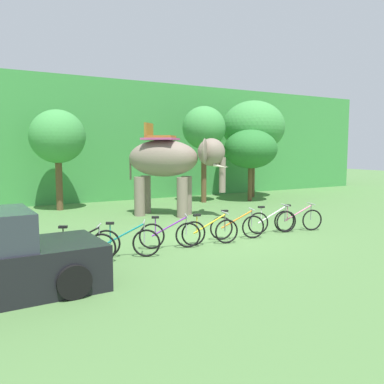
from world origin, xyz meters
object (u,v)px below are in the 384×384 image
at_px(bike_yellow, 210,231).
at_px(bike_pink, 298,220).
at_px(tree_center, 204,129).
at_px(bike_teal, 126,242).
at_px(bike_purple, 170,234).
at_px(bike_white, 272,221).
at_px(tree_left, 251,149).
at_px(tree_center_right, 253,127).
at_px(bike_black, 80,247).
at_px(tree_right, 58,137).
at_px(bike_orange, 237,227).
at_px(elephant, 171,162).

bearing_deg(bike_yellow, bike_pink, 2.92).
relative_size(tree_center, bike_teal, 3.13).
relative_size(bike_purple, bike_white, 0.96).
bearing_deg(tree_left, tree_center_right, 47.49).
xyz_separation_m(bike_purple, bike_pink, (4.76, -0.01, 0.00)).
relative_size(bike_black, bike_purple, 0.96).
height_order(tree_right, bike_pink, tree_right).
relative_size(tree_right, bike_orange, 2.72).
height_order(tree_center_right, bike_yellow, tree_center_right).
bearing_deg(bike_teal, tree_center, 48.33).
xyz_separation_m(tree_center, bike_black, (-8.35, -8.03, -3.36)).
distance_m(bike_black, bike_purple, 2.51).
bearing_deg(bike_teal, tree_right, 88.61).
height_order(tree_right, bike_teal, tree_right).
relative_size(bike_yellow, bike_orange, 1.03).
distance_m(tree_center, bike_orange, 9.22).
relative_size(tree_center_right, bike_teal, 3.47).
relative_size(bike_black, bike_yellow, 0.92).
height_order(tree_center, bike_purple, tree_center).
height_order(tree_right, bike_orange, tree_right).
relative_size(tree_center, tree_center_right, 0.90).
bearing_deg(elephant, bike_pink, -65.95).
relative_size(tree_left, elephant, 0.99).
bearing_deg(bike_teal, bike_black, 175.84).
bearing_deg(tree_center_right, elephant, -153.55).
height_order(tree_center, bike_white, tree_center).
distance_m(bike_orange, bike_white, 1.50).
distance_m(tree_right, bike_purple, 9.27).
bearing_deg(bike_pink, bike_orange, 179.42).
xyz_separation_m(tree_center, bike_yellow, (-4.66, -8.02, -3.36)).
height_order(bike_black, bike_teal, same).
height_order(bike_black, bike_white, same).
xyz_separation_m(bike_purple, bike_orange, (2.29, 0.02, 0.00)).
bearing_deg(bike_yellow, tree_right, 104.65).
height_order(bike_white, bike_pink, same).
bearing_deg(bike_yellow, bike_purple, 170.97).
bearing_deg(bike_white, elephant, 104.43).
bearing_deg(bike_white, bike_pink, -9.29).
bearing_deg(tree_center, bike_pink, -97.89).
distance_m(bike_teal, bike_orange, 3.67).
bearing_deg(bike_teal, elephant, 53.31).
bearing_deg(bike_yellow, bike_orange, 10.64).
height_order(tree_left, bike_teal, tree_left).
xyz_separation_m(bike_black, bike_pink, (7.26, 0.19, 0.00)).
bearing_deg(bike_white, bike_purple, -177.66).
bearing_deg(bike_white, tree_right, 119.86).
bearing_deg(bike_white, bike_yellow, -172.48).
height_order(bike_black, bike_yellow, same).
bearing_deg(bike_orange, elephant, 87.05).
xyz_separation_m(bike_yellow, bike_pink, (3.58, 0.18, 0.00)).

